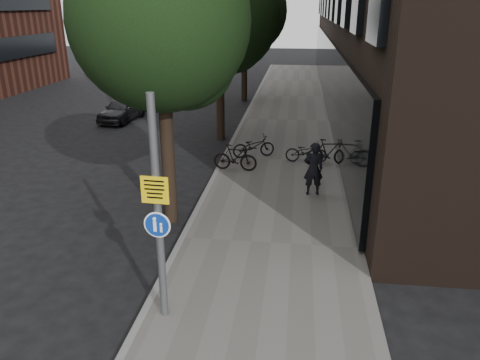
% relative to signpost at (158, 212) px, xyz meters
% --- Properties ---
extents(ground, '(120.00, 120.00, 0.00)m').
position_rel_signpost_xyz_m(ground, '(1.58, -0.21, -2.26)').
color(ground, black).
rests_on(ground, ground).
extents(sidewalk, '(4.50, 60.00, 0.12)m').
position_rel_signpost_xyz_m(sidewalk, '(1.83, 9.79, -2.20)').
color(sidewalk, '#5D5B56').
rests_on(sidewalk, ground).
extents(curb_edge, '(0.15, 60.00, 0.13)m').
position_rel_signpost_xyz_m(curb_edge, '(-0.42, 9.79, -2.19)').
color(curb_edge, slate).
rests_on(curb_edge, ground).
extents(street_tree_near, '(4.40, 4.40, 7.50)m').
position_rel_signpost_xyz_m(street_tree_near, '(-0.95, 4.43, 2.85)').
color(street_tree_near, black).
rests_on(street_tree_near, ground).
extents(street_tree_mid, '(5.00, 5.00, 7.80)m').
position_rel_signpost_xyz_m(street_tree_mid, '(-0.95, 12.93, 2.85)').
color(street_tree_mid, black).
rests_on(street_tree_mid, ground).
extents(street_tree_far, '(5.00, 5.00, 7.80)m').
position_rel_signpost_xyz_m(street_tree_far, '(-0.95, 21.93, 2.85)').
color(street_tree_far, black).
rests_on(street_tree_far, ground).
extents(signpost, '(0.49, 0.14, 4.23)m').
position_rel_signpost_xyz_m(signpost, '(0.00, 0.00, 0.00)').
color(signpost, '#595B5E').
rests_on(signpost, sidewalk).
extents(pedestrian, '(0.67, 0.50, 1.67)m').
position_rel_signpost_xyz_m(pedestrian, '(2.90, 6.46, -1.30)').
color(pedestrian, black).
rests_on(pedestrian, sidewalk).
extents(parked_bike_facade_near, '(1.55, 0.57, 0.81)m').
position_rel_signpost_xyz_m(parked_bike_facade_near, '(2.73, 9.62, -1.73)').
color(parked_bike_facade_near, black).
rests_on(parked_bike_facade_near, sidewalk).
extents(parked_bike_facade_far, '(1.71, 0.73, 0.99)m').
position_rel_signpost_xyz_m(parked_bike_facade_far, '(3.55, 9.37, -1.64)').
color(parked_bike_facade_far, black).
rests_on(parked_bike_facade_far, sidewalk).
extents(parked_bike_curb_near, '(1.74, 1.12, 0.86)m').
position_rel_signpost_xyz_m(parked_bike_curb_near, '(0.72, 10.02, -1.71)').
color(parked_bike_curb_near, black).
rests_on(parked_bike_curb_near, sidewalk).
extents(parked_bike_curb_far, '(1.60, 0.59, 0.94)m').
position_rel_signpost_xyz_m(parked_bike_curb_far, '(0.22, 8.39, -1.67)').
color(parked_bike_curb_far, black).
rests_on(parked_bike_curb_far, sidewalk).
extents(parked_car_near, '(1.82, 3.64, 1.19)m').
position_rel_signpost_xyz_m(parked_car_near, '(-6.67, 15.73, -1.66)').
color(parked_car_near, black).
rests_on(parked_car_near, ground).
extents(parked_car_mid, '(1.63, 3.92, 1.26)m').
position_rel_signpost_xyz_m(parked_car_mid, '(-6.66, 20.76, -1.63)').
color(parked_car_mid, '#5F271B').
rests_on(parked_car_mid, ground).
extents(parked_car_far, '(2.01, 4.13, 1.16)m').
position_rel_signpost_xyz_m(parked_car_far, '(-8.18, 29.21, -1.68)').
color(parked_car_far, '#1A1B2F').
rests_on(parked_car_far, ground).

